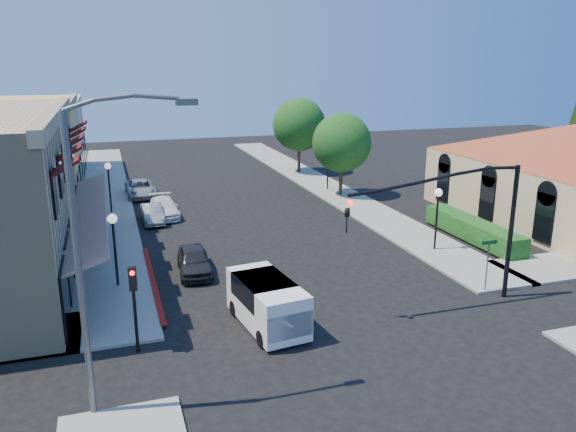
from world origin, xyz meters
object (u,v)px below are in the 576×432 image
object	(u,v)px
signal_mast_arm	(471,213)
parked_car_b	(152,214)
street_tree_a	(342,143)
parked_car_a	(194,261)
lamppost_right_far	(328,158)
secondary_signal	(134,294)
lamppost_right_near	(438,203)
lamppost_left_near	(113,232)
street_tree_b	(299,125)
cobra_streetlight	(90,247)
parked_car_d	(141,188)
white_van	(267,301)
lamppost_left_far	(108,175)
street_name_sign	(488,257)
parked_car_c	(164,208)

from	to	relation	value
signal_mast_arm	parked_car_b	world-z (taller)	signal_mast_arm
street_tree_a	parked_car_a	world-z (taller)	street_tree_a
street_tree_a	lamppost_right_far	distance (m)	2.49
secondary_signal	lamppost_right_near	size ratio (longest dim) A/B	0.93
signal_mast_arm	lamppost_left_near	bearing A→B (deg)	155.63
street_tree_b	parked_car_b	xyz separation A→B (m)	(-14.78, -13.22, -3.95)
signal_mast_arm	lamppost_right_near	distance (m)	7.15
cobra_streetlight	street_tree_b	bearing A→B (deg)	62.17
street_tree_a	parked_car_a	bearing A→B (deg)	-135.70
secondary_signal	lamppost_left_near	size ratio (longest dim) A/B	0.93
cobra_streetlight	parked_car_d	bearing A→B (deg)	84.11
signal_mast_arm	secondary_signal	bearing A→B (deg)	-179.63
parked_car_a	white_van	bearing A→B (deg)	-70.88
white_van	parked_car_b	size ratio (longest dim) A/B	1.26
white_van	lamppost_left_far	bearing A→B (deg)	105.50
street_name_sign	lamppost_right_near	size ratio (longest dim) A/B	0.70
lamppost_right_far	parked_car_d	distance (m)	15.07
street_tree_b	white_van	bearing A→B (deg)	-111.34
street_tree_b	cobra_streetlight	distance (m)	38.45
signal_mast_arm	parked_car_b	bearing A→B (deg)	124.40
street_name_sign	cobra_streetlight	bearing A→B (deg)	-165.84
street_name_sign	lamppost_right_far	bearing A→B (deg)	87.37
lamppost_right_far	parked_car_c	xyz separation A→B (m)	(-13.60, -4.00, -2.10)
lamppost_left_far	parked_car_c	size ratio (longest dim) A/B	0.82
street_tree_b	parked_car_c	bearing A→B (deg)	-139.20
street_name_sign	lamppost_right_near	bearing A→B (deg)	80.22
signal_mast_arm	parked_car_d	bearing A→B (deg)	115.69
lamppost_left_far	parked_car_b	bearing A→B (deg)	-51.94
parked_car_b	street_name_sign	bearing A→B (deg)	-52.46
street_tree_b	lamppost_right_near	xyz separation A→B (m)	(-0.30, -24.00, -1.81)
signal_mast_arm	parked_car_c	xyz separation A→B (m)	(-10.96, 18.50, -3.45)
street_tree_b	parked_car_b	distance (m)	20.22
cobra_streetlight	lamppost_right_near	size ratio (longest dim) A/B	2.61
street_tree_a	secondary_signal	distance (m)	26.64
street_tree_a	lamppost_left_far	size ratio (longest dim) A/B	1.82
street_tree_b	lamppost_right_far	world-z (taller)	street_tree_b
parked_car_b	parked_car_c	size ratio (longest dim) A/B	0.82
street_name_sign	white_van	distance (m)	10.46
signal_mast_arm	street_name_sign	size ratio (longest dim) A/B	3.20
parked_car_b	lamppost_left_far	bearing A→B (deg)	126.49
street_tree_a	lamppost_right_far	size ratio (longest dim) A/B	1.82
street_name_sign	lamppost_right_far	xyz separation A→B (m)	(1.00, 21.80, 1.04)
parked_car_b	signal_mast_arm	bearing A→B (deg)	-57.17
street_tree_a	street_name_sign	bearing A→B (deg)	-93.76
secondary_signal	cobra_streetlight	xyz separation A→B (m)	(-1.15, -3.41, 2.95)
parked_car_a	parked_car_c	distance (m)	11.28
parked_car_c	white_van	bearing A→B (deg)	-84.15
signal_mast_arm	parked_car_d	size ratio (longest dim) A/B	1.71
lamppost_left_far	parked_car_d	size ratio (longest dim) A/B	0.76
lamppost_left_near	white_van	size ratio (longest dim) A/B	0.79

